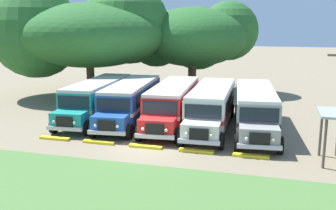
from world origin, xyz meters
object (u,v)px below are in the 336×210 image
at_px(secondary_tree, 86,31).
at_px(parked_bus_slot_3, 212,105).
at_px(parked_bus_slot_1, 131,100).
at_px(parked_bus_slot_0, 98,97).
at_px(parked_bus_slot_4, 255,107).
at_px(broad_shade_tree, 195,37).
at_px(parked_bus_slot_2, 173,102).

bearing_deg(secondary_tree, parked_bus_slot_3, -31.87).
bearing_deg(parked_bus_slot_1, parked_bus_slot_0, -99.14).
relative_size(parked_bus_slot_0, parked_bus_slot_4, 1.00).
bearing_deg(parked_bus_slot_0, broad_shade_tree, 156.41).
xyz_separation_m(parked_bus_slot_2, secondary_tree, (-11.25, 8.47, 4.85)).
bearing_deg(parked_bus_slot_0, parked_bus_slot_3, 82.79).
relative_size(parked_bus_slot_2, parked_bus_slot_3, 1.01).
distance_m(parked_bus_slot_0, parked_bus_slot_4, 11.94).
relative_size(parked_bus_slot_3, broad_shade_tree, 0.83).
relative_size(parked_bus_slot_0, parked_bus_slot_2, 1.00).
bearing_deg(broad_shade_tree, secondary_tree, -152.59).
bearing_deg(parked_bus_slot_4, secondary_tree, -123.13).
xyz_separation_m(parked_bus_slot_3, broad_shade_tree, (-4.26, 13.94, 4.27)).
xyz_separation_m(parked_bus_slot_0, parked_bus_slot_1, (2.81, -0.15, 0.00)).
xyz_separation_m(parked_bus_slot_1, secondary_tree, (-8.01, 8.52, 4.85)).
relative_size(parked_bus_slot_4, broad_shade_tree, 0.84).
distance_m(parked_bus_slot_3, secondary_tree, 17.36).
bearing_deg(parked_bus_slot_3, parked_bus_slot_4, 87.66).
relative_size(parked_bus_slot_2, parked_bus_slot_4, 1.00).
relative_size(parked_bus_slot_0, parked_bus_slot_1, 1.00).
height_order(parked_bus_slot_2, parked_bus_slot_3, same).
height_order(parked_bus_slot_0, parked_bus_slot_3, same).
distance_m(parked_bus_slot_0, parked_bus_slot_1, 2.81).
relative_size(parked_bus_slot_0, broad_shade_tree, 0.84).
distance_m(parked_bus_slot_1, broad_shade_tree, 14.43).
relative_size(parked_bus_slot_2, secondary_tree, 0.65).
height_order(parked_bus_slot_3, parked_bus_slot_4, same).
bearing_deg(parked_bus_slot_2, broad_shade_tree, -178.70).
relative_size(parked_bus_slot_1, broad_shade_tree, 0.84).
distance_m(parked_bus_slot_1, secondary_tree, 12.66).
bearing_deg(parked_bus_slot_0, parked_bus_slot_1, 82.48).
xyz_separation_m(parked_bus_slot_0, broad_shade_tree, (4.69, 13.50, 4.27)).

